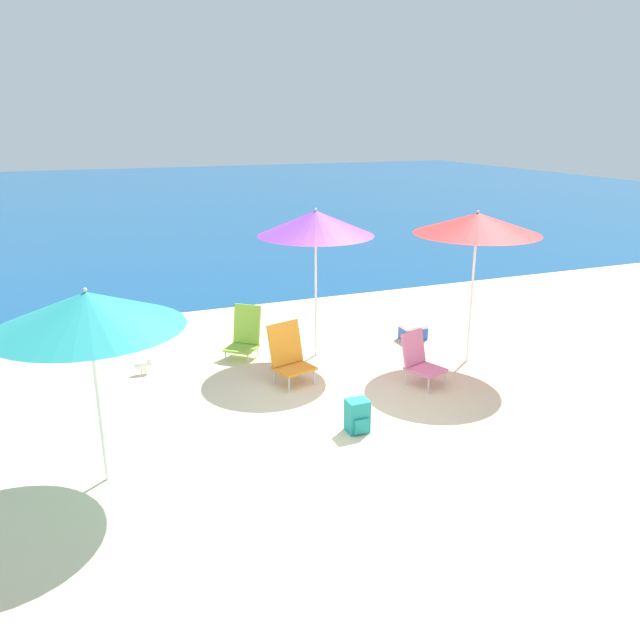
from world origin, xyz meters
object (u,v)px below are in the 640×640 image
object	(u,v)px
beach_umbrella_purple	(316,223)
backpack_teal	(357,416)
beach_chair_pink	(420,359)
cooler_box	(413,332)
beach_chair_orange	(289,354)
beach_umbrella_red	(477,224)
beach_umbrella_teal	(87,310)
beach_chair_lime	(245,334)
seagull	(143,365)

from	to	relation	value
beach_umbrella_purple	backpack_teal	distance (m)	3.23
beach_chair_pink	cooler_box	size ratio (longest dim) A/B	1.75
beach_chair_orange	beach_umbrella_red	bearing A→B (deg)	-21.44
beach_umbrella_purple	beach_umbrella_red	bearing A→B (deg)	-27.95
backpack_teal	beach_umbrella_red	bearing A→B (deg)	29.56
beach_chair_pink	backpack_teal	world-z (taller)	beach_chair_pink
beach_umbrella_teal	beach_chair_lime	world-z (taller)	beach_umbrella_teal
seagull	cooler_box	bearing A→B (deg)	-1.71
beach_umbrella_purple	beach_chair_pink	distance (m)	2.53
beach_chair_pink	beach_umbrella_teal	bearing A→B (deg)	172.49
beach_chair_pink	beach_umbrella_red	bearing A→B (deg)	2.57
seagull	beach_chair_pink	bearing A→B (deg)	-26.80
beach_umbrella_red	beach_chair_lime	xyz separation A→B (m)	(-3.14, 1.48, -1.77)
beach_chair_orange	seagull	world-z (taller)	beach_chair_orange
beach_umbrella_purple	cooler_box	distance (m)	2.68
cooler_box	seagull	xyz separation A→B (m)	(-4.46, 0.13, 0.01)
beach_umbrella_teal	cooler_box	distance (m)	6.04
backpack_teal	seagull	world-z (taller)	backpack_teal
beach_umbrella_purple	beach_umbrella_teal	bearing A→B (deg)	-142.67
beach_chair_orange	cooler_box	bearing A→B (deg)	3.98
beach_chair_pink	seagull	size ratio (longest dim) A/B	2.76
backpack_teal	seagull	bearing A→B (deg)	127.87
beach_chair_orange	backpack_teal	world-z (taller)	beach_chair_orange
beach_chair_pink	backpack_teal	bearing A→B (deg)	-165.73
beach_umbrella_teal	cooler_box	size ratio (longest dim) A/B	4.86
beach_umbrella_red	beach_umbrella_teal	distance (m)	5.63
beach_chair_pink	backpack_teal	size ratio (longest dim) A/B	1.83
backpack_teal	cooler_box	size ratio (longest dim) A/B	0.95
beach_chair_lime	seagull	world-z (taller)	beach_chair_lime
beach_umbrella_red	beach_chair_lime	world-z (taller)	beach_umbrella_red
beach_chair_orange	beach_chair_pink	bearing A→B (deg)	-39.92
beach_umbrella_red	cooler_box	xyz separation A→B (m)	(-0.27, 1.20, -2.01)
beach_chair_pink	cooler_box	xyz separation A→B (m)	(0.87, 1.68, -0.23)
beach_umbrella_teal	backpack_teal	size ratio (longest dim) A/B	5.09
beach_umbrella_red	cooler_box	size ratio (longest dim) A/B	5.49
beach_umbrella_purple	cooler_box	bearing A→B (deg)	2.90
beach_umbrella_teal	seagull	xyz separation A→B (m)	(0.70, 2.77, -1.70)
cooler_box	beach_chair_orange	bearing A→B (deg)	-159.99
seagull	beach_chair_orange	bearing A→B (deg)	-29.26
beach_umbrella_purple	seagull	distance (m)	3.30
beach_umbrella_teal	beach_chair_lime	bearing A→B (deg)	51.93
beach_umbrella_teal	seagull	size ratio (longest dim) A/B	7.68
backpack_teal	beach_chair_orange	bearing A→B (deg)	98.78
backpack_teal	beach_umbrella_teal	bearing A→B (deg)	179.80
beach_umbrella_red	beach_umbrella_purple	bearing A→B (deg)	152.05
beach_umbrella_red	beach_chair_pink	size ratio (longest dim) A/B	3.14
beach_umbrella_teal	beach_chair_pink	size ratio (longest dim) A/B	2.78
beach_umbrella_red	cooler_box	distance (m)	2.35
beach_chair_orange	beach_chair_pink	distance (m)	1.84
beach_umbrella_purple	beach_chair_lime	size ratio (longest dim) A/B	2.86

